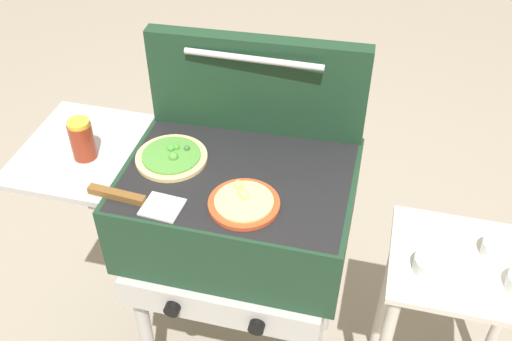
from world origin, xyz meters
The scene contains 9 objects.
grill centered at (-0.01, 0.00, 0.76)m, with size 0.96×0.53×0.90m.
grill_lid_open centered at (0.00, 0.21, 1.05)m, with size 0.63×0.09×0.30m.
pizza_cheese centered at (0.05, -0.12, 0.91)m, with size 0.19×0.19×0.04m.
pizza_veggie centered at (-0.20, 0.01, 0.91)m, with size 0.20×0.20×0.04m.
sauce_jar centered at (-0.44, -0.03, 0.96)m, with size 0.07×0.07×0.12m.
spatula centered at (-0.23, -0.17, 0.91)m, with size 0.26×0.10×0.02m.
prep_table centered at (0.66, 0.00, 0.51)m, with size 0.44×0.36×0.71m.
topping_bowl_far centered at (0.73, 0.05, 0.73)m, with size 0.09×0.09×0.04m.
topping_bowl_middle centered at (0.55, -0.05, 0.73)m, with size 0.10×0.10×0.04m.
Camera 1 is at (0.34, -1.17, 1.96)m, focal length 41.30 mm.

